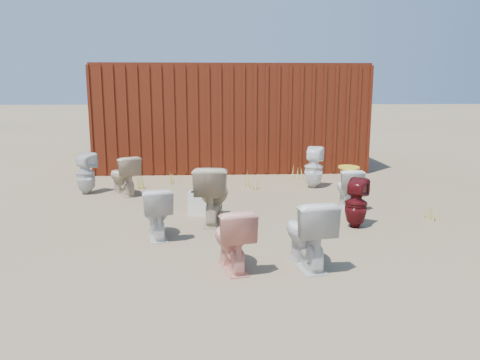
{
  "coord_description": "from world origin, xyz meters",
  "views": [
    {
      "loc": [
        -0.34,
        -6.1,
        1.87
      ],
      "look_at": [
        0.0,
        0.6,
        0.55
      ],
      "focal_mm": 35.0,
      "sensor_mm": 36.0,
      "label": 1
    }
  ],
  "objects_px": {
    "shipping_container": "(230,117)",
    "toilet_back_yellowlid": "(348,188)",
    "toilet_front_a": "(156,212)",
    "toilet_front_pink": "(232,238)",
    "loose_tank": "(205,203)",
    "toilet_front_c": "(307,233)",
    "toilet_back_e": "(314,167)",
    "toilet_back_beige_right": "(213,194)",
    "toilet_back_a": "(85,174)",
    "toilet_front_maroon": "(356,203)",
    "toilet_back_beige_left": "(123,175)"
  },
  "relations": [
    {
      "from": "shipping_container",
      "to": "toilet_back_yellowlid",
      "type": "relative_size",
      "value": 9.39
    },
    {
      "from": "toilet_front_a",
      "to": "toilet_front_pink",
      "type": "distance_m",
      "value": 1.44
    },
    {
      "from": "toilet_front_a",
      "to": "loose_tank",
      "type": "relative_size",
      "value": 1.33
    },
    {
      "from": "toilet_front_c",
      "to": "toilet_back_e",
      "type": "bearing_deg",
      "value": -113.57
    },
    {
      "from": "shipping_container",
      "to": "toilet_back_beige_right",
      "type": "distance_m",
      "value": 4.98
    },
    {
      "from": "toilet_front_a",
      "to": "toilet_back_a",
      "type": "distance_m",
      "value": 3.04
    },
    {
      "from": "toilet_front_maroon",
      "to": "loose_tank",
      "type": "bearing_deg",
      "value": 11.76
    },
    {
      "from": "toilet_back_a",
      "to": "toilet_back_e",
      "type": "xyz_separation_m",
      "value": [
        4.19,
        0.33,
        0.02
      ]
    },
    {
      "from": "toilet_front_maroon",
      "to": "toilet_back_yellowlid",
      "type": "height_order",
      "value": "toilet_front_maroon"
    },
    {
      "from": "toilet_front_maroon",
      "to": "toilet_back_beige_left",
      "type": "height_order",
      "value": "toilet_back_beige_left"
    },
    {
      "from": "shipping_container",
      "to": "toilet_front_c",
      "type": "xyz_separation_m",
      "value": [
        0.61,
        -6.61,
        -0.83
      ]
    },
    {
      "from": "toilet_front_c",
      "to": "toilet_back_e",
      "type": "xyz_separation_m",
      "value": [
        0.9,
        4.0,
        0.02
      ]
    },
    {
      "from": "toilet_front_maroon",
      "to": "toilet_back_a",
      "type": "bearing_deg",
      "value": 3.28
    },
    {
      "from": "toilet_front_a",
      "to": "toilet_front_pink",
      "type": "bearing_deg",
      "value": 116.44
    },
    {
      "from": "toilet_front_pink",
      "to": "toilet_back_a",
      "type": "relative_size",
      "value": 0.91
    },
    {
      "from": "toilet_back_a",
      "to": "loose_tank",
      "type": "bearing_deg",
      "value": 172.57
    },
    {
      "from": "toilet_front_a",
      "to": "toilet_front_maroon",
      "type": "height_order",
      "value": "toilet_front_maroon"
    },
    {
      "from": "toilet_back_beige_left",
      "to": "loose_tank",
      "type": "distance_m",
      "value": 2.05
    },
    {
      "from": "shipping_container",
      "to": "loose_tank",
      "type": "xyz_separation_m",
      "value": [
        -0.52,
        -4.48,
        -1.02
      ]
    },
    {
      "from": "loose_tank",
      "to": "shipping_container",
      "type": "bearing_deg",
      "value": 88.18
    },
    {
      "from": "toilet_back_a",
      "to": "toilet_front_c",
      "type": "bearing_deg",
      "value": 159.89
    },
    {
      "from": "toilet_back_beige_right",
      "to": "loose_tank",
      "type": "distance_m",
      "value": 0.5
    },
    {
      "from": "toilet_back_beige_left",
      "to": "shipping_container",
      "type": "bearing_deg",
      "value": -159.72
    },
    {
      "from": "toilet_back_a",
      "to": "toilet_back_beige_right",
      "type": "xyz_separation_m",
      "value": [
        2.29,
        -1.96,
        0.05
      ]
    },
    {
      "from": "toilet_front_a",
      "to": "toilet_back_a",
      "type": "height_order",
      "value": "toilet_back_a"
    },
    {
      "from": "toilet_front_pink",
      "to": "toilet_back_e",
      "type": "bearing_deg",
      "value": -125.2
    },
    {
      "from": "toilet_front_maroon",
      "to": "loose_tank",
      "type": "height_order",
      "value": "toilet_front_maroon"
    },
    {
      "from": "toilet_front_c",
      "to": "loose_tank",
      "type": "height_order",
      "value": "toilet_front_c"
    },
    {
      "from": "shipping_container",
      "to": "toilet_front_a",
      "type": "xyz_separation_m",
      "value": [
        -1.1,
        -5.54,
        -0.87
      ]
    },
    {
      "from": "toilet_back_e",
      "to": "loose_tank",
      "type": "distance_m",
      "value": 2.76
    },
    {
      "from": "toilet_back_yellowlid",
      "to": "toilet_back_beige_right",
      "type": "bearing_deg",
      "value": 19.77
    },
    {
      "from": "toilet_back_a",
      "to": "toilet_back_e",
      "type": "distance_m",
      "value": 4.21
    },
    {
      "from": "toilet_back_yellowlid",
      "to": "loose_tank",
      "type": "bearing_deg",
      "value": 8.67
    },
    {
      "from": "shipping_container",
      "to": "toilet_back_yellowlid",
      "type": "distance_m",
      "value": 4.6
    },
    {
      "from": "loose_tank",
      "to": "toilet_back_beige_left",
      "type": "bearing_deg",
      "value": 140.96
    },
    {
      "from": "toilet_front_c",
      "to": "toilet_front_maroon",
      "type": "relative_size",
      "value": 1.11
    },
    {
      "from": "toilet_front_c",
      "to": "toilet_back_beige_left",
      "type": "height_order",
      "value": "toilet_front_c"
    },
    {
      "from": "toilet_front_pink",
      "to": "toilet_back_beige_left",
      "type": "height_order",
      "value": "toilet_back_beige_left"
    },
    {
      "from": "toilet_back_yellowlid",
      "to": "toilet_front_pink",
      "type": "bearing_deg",
      "value": 52.99
    },
    {
      "from": "toilet_back_beige_right",
      "to": "toilet_back_yellowlid",
      "type": "bearing_deg",
      "value": -154.79
    },
    {
      "from": "toilet_back_e",
      "to": "toilet_back_beige_right",
      "type": "bearing_deg",
      "value": 72.21
    },
    {
      "from": "toilet_front_pink",
      "to": "loose_tank",
      "type": "xyz_separation_m",
      "value": [
        -0.33,
        2.16,
        -0.16
      ]
    },
    {
      "from": "toilet_back_yellowlid",
      "to": "toilet_back_e",
      "type": "bearing_deg",
      "value": -80.98
    },
    {
      "from": "toilet_back_yellowlid",
      "to": "toilet_front_a",
      "type": "bearing_deg",
      "value": 26.55
    },
    {
      "from": "toilet_front_c",
      "to": "loose_tank",
      "type": "xyz_separation_m",
      "value": [
        -1.12,
        2.13,
        -0.2
      ]
    },
    {
      "from": "toilet_front_maroon",
      "to": "loose_tank",
      "type": "relative_size",
      "value": 1.34
    },
    {
      "from": "toilet_front_pink",
      "to": "toilet_back_e",
      "type": "height_order",
      "value": "toilet_back_e"
    },
    {
      "from": "toilet_back_beige_right",
      "to": "toilet_back_e",
      "type": "relative_size",
      "value": 1.06
    },
    {
      "from": "toilet_back_yellowlid",
      "to": "loose_tank",
      "type": "xyz_separation_m",
      "value": [
        -2.25,
        -0.31,
        -0.14
      ]
    },
    {
      "from": "shipping_container",
      "to": "toilet_front_a",
      "type": "bearing_deg",
      "value": -101.26
    }
  ]
}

